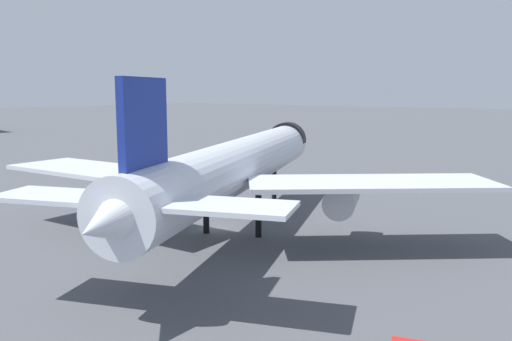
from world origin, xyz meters
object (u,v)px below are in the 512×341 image
airliner_near_gate (238,166)px  traffic_cone_wingtip (375,187)px  baggage_cart_trailing (253,173)px  traffic_cone_near_nose (115,187)px

airliner_near_gate → traffic_cone_wingtip: bearing=-24.7°
traffic_cone_wingtip → baggage_cart_trailing: bearing=100.5°
traffic_cone_near_nose → baggage_cart_trailing: bearing=-29.7°
baggage_cart_trailing → traffic_cone_near_nose: bearing=-114.2°
airliner_near_gate → baggage_cart_trailing: size_ratio=22.34×
baggage_cart_trailing → traffic_cone_near_nose: baggage_cart_trailing is taller
airliner_near_gate → traffic_cone_near_nose: (7.52, 31.42, -6.84)m
traffic_cone_near_nose → traffic_cone_wingtip: bearing=-53.3°
airliner_near_gate → traffic_cone_near_nose: airliner_near_gate is taller
airliner_near_gate → baggage_cart_trailing: bearing=13.0°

